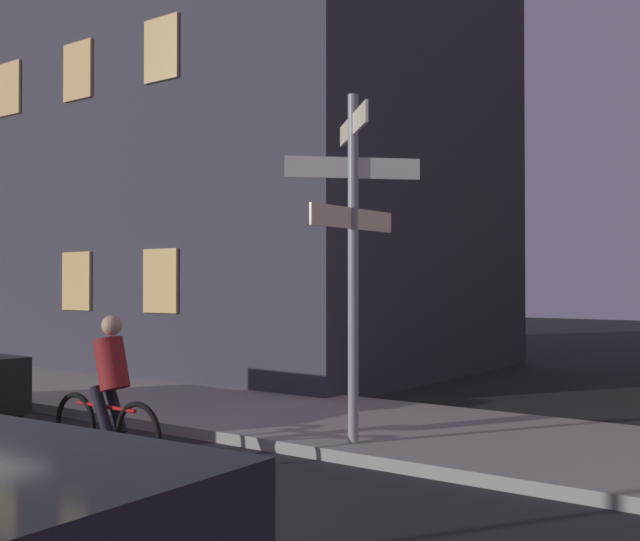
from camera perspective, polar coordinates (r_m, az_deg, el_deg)
The scene contains 3 objects.
sidewalk_kerb at distance 10.78m, azimuth 0.62°, elevation -11.03°, with size 40.00×3.46×0.14m, color #9E9991.
signpost at distance 8.83m, azimuth 2.46°, elevation 2.84°, with size 1.13×1.63×3.98m.
cyclist at distance 8.80m, azimuth -15.33°, elevation -8.81°, with size 1.82×0.33×1.61m.
Camera 1 is at (6.19, -2.23, 1.96)m, focal length 43.38 mm.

